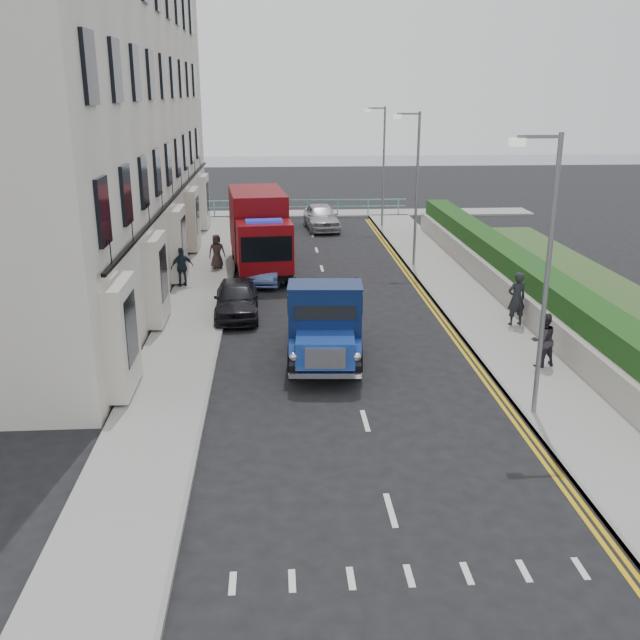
{
  "coord_description": "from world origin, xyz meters",
  "views": [
    {
      "loc": [
        -2.19,
        -18.08,
        7.9
      ],
      "look_at": [
        -0.88,
        1.95,
        1.4
      ],
      "focal_mm": 40.0,
      "sensor_mm": 36.0,
      "label": 1
    }
  ],
  "objects_px": {
    "bedford_lorry": "(325,329)",
    "pedestrian_east_near": "(517,299)",
    "parked_car_front": "(236,298)",
    "lamp_mid": "(414,181)",
    "lamp_far": "(382,160)",
    "lamp_near": "(543,263)",
    "red_lorry": "(259,230)"
  },
  "relations": [
    {
      "from": "parked_car_front",
      "to": "lamp_far",
      "type": "bearing_deg",
      "value": 63.78
    },
    {
      "from": "lamp_mid",
      "to": "bedford_lorry",
      "type": "distance_m",
      "value": 13.44
    },
    {
      "from": "lamp_mid",
      "to": "lamp_far",
      "type": "height_order",
      "value": "same"
    },
    {
      "from": "red_lorry",
      "to": "parked_car_front",
      "type": "distance_m",
      "value": 6.94
    },
    {
      "from": "lamp_mid",
      "to": "pedestrian_east_near",
      "type": "distance_m",
      "value": 9.72
    },
    {
      "from": "bedford_lorry",
      "to": "pedestrian_east_near",
      "type": "bearing_deg",
      "value": 28.4
    },
    {
      "from": "lamp_mid",
      "to": "bedford_lorry",
      "type": "height_order",
      "value": "lamp_mid"
    },
    {
      "from": "parked_car_front",
      "to": "pedestrian_east_near",
      "type": "height_order",
      "value": "pedestrian_east_near"
    },
    {
      "from": "bedford_lorry",
      "to": "parked_car_front",
      "type": "xyz_separation_m",
      "value": [
        -2.86,
        5.14,
        -0.5
      ]
    },
    {
      "from": "bedford_lorry",
      "to": "parked_car_front",
      "type": "distance_m",
      "value": 5.9
    },
    {
      "from": "bedford_lorry",
      "to": "lamp_mid",
      "type": "bearing_deg",
      "value": 71.9
    },
    {
      "from": "lamp_mid",
      "to": "parked_car_front",
      "type": "bearing_deg",
      "value": -137.82
    },
    {
      "from": "lamp_near",
      "to": "lamp_mid",
      "type": "relative_size",
      "value": 1.0
    },
    {
      "from": "lamp_far",
      "to": "lamp_near",
      "type": "bearing_deg",
      "value": -90.0
    },
    {
      "from": "lamp_near",
      "to": "red_lorry",
      "type": "relative_size",
      "value": 1.0
    },
    {
      "from": "pedestrian_east_near",
      "to": "lamp_mid",
      "type": "bearing_deg",
      "value": -89.45
    },
    {
      "from": "parked_car_front",
      "to": "pedestrian_east_near",
      "type": "distance_m",
      "value": 9.92
    },
    {
      "from": "lamp_near",
      "to": "parked_car_front",
      "type": "height_order",
      "value": "lamp_near"
    },
    {
      "from": "parked_car_front",
      "to": "lamp_mid",
      "type": "bearing_deg",
      "value": 40.49
    },
    {
      "from": "bedford_lorry",
      "to": "lamp_far",
      "type": "bearing_deg",
      "value": 81.37
    },
    {
      "from": "parked_car_front",
      "to": "bedford_lorry",
      "type": "bearing_deg",
      "value": -62.58
    },
    {
      "from": "lamp_near",
      "to": "pedestrian_east_near",
      "type": "bearing_deg",
      "value": 74.51
    },
    {
      "from": "bedford_lorry",
      "to": "lamp_near",
      "type": "bearing_deg",
      "value": -33.94
    },
    {
      "from": "red_lorry",
      "to": "pedestrian_east_near",
      "type": "xyz_separation_m",
      "value": [
        8.96,
        -8.81,
        -0.84
      ]
    },
    {
      "from": "bedford_lorry",
      "to": "pedestrian_east_near",
      "type": "xyz_separation_m",
      "value": [
        6.84,
        3.12,
        -0.11
      ]
    },
    {
      "from": "lamp_far",
      "to": "bedford_lorry",
      "type": "height_order",
      "value": "lamp_far"
    },
    {
      "from": "lamp_far",
      "to": "pedestrian_east_near",
      "type": "relative_size",
      "value": 3.73
    },
    {
      "from": "lamp_far",
      "to": "parked_car_front",
      "type": "bearing_deg",
      "value": -114.52
    },
    {
      "from": "pedestrian_east_near",
      "to": "bedford_lorry",
      "type": "bearing_deg",
      "value": 13.11
    },
    {
      "from": "lamp_mid",
      "to": "parked_car_front",
      "type": "xyz_separation_m",
      "value": [
        -7.78,
        -7.05,
        -3.33
      ]
    },
    {
      "from": "lamp_near",
      "to": "lamp_far",
      "type": "height_order",
      "value": "same"
    },
    {
      "from": "lamp_far",
      "to": "red_lorry",
      "type": "height_order",
      "value": "lamp_far"
    }
  ]
}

